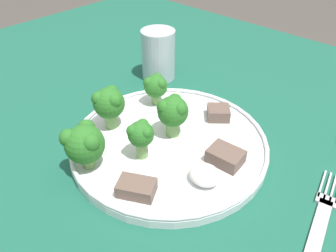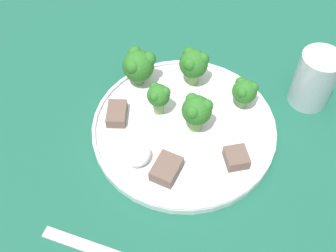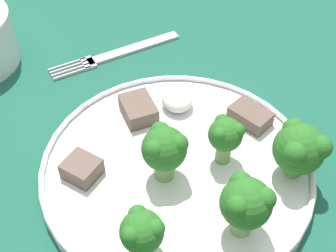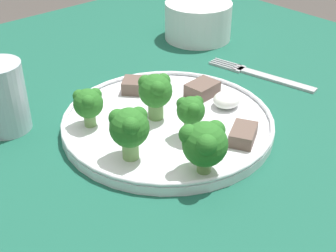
{
  "view_description": "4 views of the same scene",
  "coord_description": "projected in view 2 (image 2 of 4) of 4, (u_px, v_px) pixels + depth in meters",
  "views": [
    {
      "loc": [
        0.3,
        -0.21,
        1.07
      ],
      "look_at": [
        0.05,
        0.06,
        0.8
      ],
      "focal_mm": 35.0,
      "sensor_mm": 36.0,
      "label": 1
    },
    {
      "loc": [
        0.38,
        0.22,
        1.25
      ],
      "look_at": [
        0.08,
        0.04,
        0.79
      ],
      "focal_mm": 42.0,
      "sensor_mm": 36.0,
      "label": 2
    },
    {
      "loc": [
        -0.23,
        0.16,
        1.15
      ],
      "look_at": [
        0.08,
        0.06,
        0.81
      ],
      "focal_mm": 50.0,
      "sensor_mm": 36.0,
      "label": 3
    },
    {
      "loc": [
        -0.3,
        -0.34,
        1.1
      ],
      "look_at": [
        0.03,
        0.03,
        0.79
      ],
      "focal_mm": 50.0,
      "sensor_mm": 36.0,
      "label": 4
    }
  ],
  "objects": [
    {
      "name": "sauce_dollop",
      "position": [
        138.0,
        155.0,
        0.55
      ],
      "size": [
        0.04,
        0.04,
        0.02
      ],
      "color": "white",
      "rests_on": "dinner_plate"
    },
    {
      "name": "dinner_plate",
      "position": [
        184.0,
        127.0,
        0.6
      ],
      "size": [
        0.28,
        0.28,
        0.02
      ],
      "color": "white",
      "rests_on": "table"
    },
    {
      "name": "drinking_glass",
      "position": [
        314.0,
        82.0,
        0.61
      ],
      "size": [
        0.06,
        0.06,
        0.09
      ],
      "color": "#B2C1CC",
      "rests_on": "table"
    },
    {
      "name": "meat_slice_rear_slice",
      "position": [
        117.0,
        114.0,
        0.6
      ],
      "size": [
        0.05,
        0.05,
        0.02
      ],
      "color": "brown",
      "rests_on": "dinner_plate"
    },
    {
      "name": "broccoli_floret_center_left",
      "position": [
        245.0,
        91.0,
        0.6
      ],
      "size": [
        0.04,
        0.04,
        0.05
      ],
      "color": "#709E56",
      "rests_on": "dinner_plate"
    },
    {
      "name": "broccoli_floret_near_rim_left",
      "position": [
        158.0,
        96.0,
        0.59
      ],
      "size": [
        0.04,
        0.03,
        0.06
      ],
      "color": "#709E56",
      "rests_on": "dinner_plate"
    },
    {
      "name": "table",
      "position": [
        169.0,
        127.0,
        0.73
      ],
      "size": [
        1.17,
        1.17,
        0.76
      ],
      "color": "#195642",
      "rests_on": "ground_plane"
    },
    {
      "name": "broccoli_floret_center_back",
      "position": [
        138.0,
        65.0,
        0.62
      ],
      "size": [
        0.05,
        0.05,
        0.06
      ],
      "color": "#709E56",
      "rests_on": "dinner_plate"
    },
    {
      "name": "meat_slice_middle_slice",
      "position": [
        236.0,
        158.0,
        0.55
      ],
      "size": [
        0.05,
        0.05,
        0.02
      ],
      "color": "brown",
      "rests_on": "dinner_plate"
    },
    {
      "name": "meat_slice_front_slice",
      "position": [
        166.0,
        169.0,
        0.54
      ],
      "size": [
        0.05,
        0.04,
        0.02
      ],
      "color": "brown",
      "rests_on": "dinner_plate"
    },
    {
      "name": "broccoli_floret_front_left",
      "position": [
        194.0,
        64.0,
        0.62
      ],
      "size": [
        0.05,
        0.05,
        0.06
      ],
      "color": "#709E56",
      "rests_on": "dinner_plate"
    },
    {
      "name": "ground_plane",
      "position": [
        169.0,
        251.0,
        1.26
      ],
      "size": [
        8.0,
        8.0,
        0.0
      ],
      "primitive_type": "plane",
      "color": "#4C4742"
    },
    {
      "name": "broccoli_floret_back_left",
      "position": [
        197.0,
        110.0,
        0.57
      ],
      "size": [
        0.05,
        0.04,
        0.06
      ],
      "color": "#709E56",
      "rests_on": "dinner_plate"
    }
  ]
}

